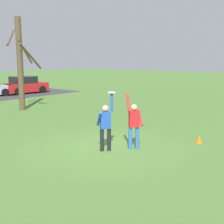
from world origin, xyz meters
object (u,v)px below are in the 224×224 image
Objects in this scene: parked_car_red at (25,86)px; field_cone_orange at (199,139)px; person_catcher at (105,124)px; frisbee_disc at (112,93)px; person_defender at (134,123)px; bare_tree_tall at (20,63)px.

parked_car_red is 20.25m from field_cone_orange.
parked_car_red reaches higher than field_cone_orange.
frisbee_disc is (0.18, -0.14, 1.11)m from person_catcher.
person_catcher is 1.02× the size of person_defender.
person_defender is at bearing -109.56° from parked_car_red.
person_defender is 10.69m from bare_tree_tall.
person_defender is at bearing -38.64° from frisbee_disc.
bare_tree_tall is (-5.51, -7.68, 2.24)m from parked_car_red.
person_catcher is at bearing -0.00° from person_defender.
person_catcher reaches higher than field_cone_orange.
parked_car_red is 9.71m from bare_tree_tall.
person_catcher is 10.29m from bare_tree_tall.
person_defender reaches higher than parked_car_red.
frisbee_disc is 0.81× the size of field_cone_orange.
person_catcher is at bearing 144.45° from field_cone_orange.
frisbee_disc reaches higher than person_catcher.
frisbee_disc is 19.41m from parked_car_red.
frisbee_disc is 0.06× the size of parked_car_red.
parked_car_red is 13.18× the size of field_cone_orange.
frisbee_disc is at bearing -0.00° from person_defender.
bare_tree_tall reaches higher than parked_car_red.
person_catcher is 0.36× the size of bare_tree_tall.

